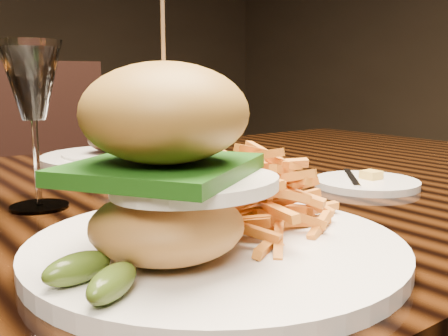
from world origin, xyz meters
TOP-DOWN VIEW (x-y plane):
  - dining_table at (0.00, 0.00)m, footprint 1.60×0.90m
  - burger_plate at (-0.13, -0.26)m, footprint 0.33×0.33m
  - side_saucer at (0.22, -0.15)m, footprint 0.15×0.15m
  - ramekin at (0.09, -0.06)m, footprint 0.10×0.10m
  - wine_glass at (-0.19, 0.00)m, footprint 0.07×0.07m
  - far_dish at (0.02, 0.24)m, footprint 0.26×0.26m
  - chair_far at (0.09, 0.89)m, footprint 0.48×0.49m

SIDE VIEW (x-z plane):
  - chair_far at x=0.09m, z-range 0.06..1.01m
  - dining_table at x=0.00m, z-range 0.30..1.05m
  - side_saucer at x=0.22m, z-range 0.74..0.77m
  - far_dish at x=0.02m, z-range 0.72..0.81m
  - ramekin at x=0.09m, z-range 0.75..0.79m
  - burger_plate at x=-0.13m, z-range 0.70..0.92m
  - wine_glass at x=-0.19m, z-range 0.80..0.99m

